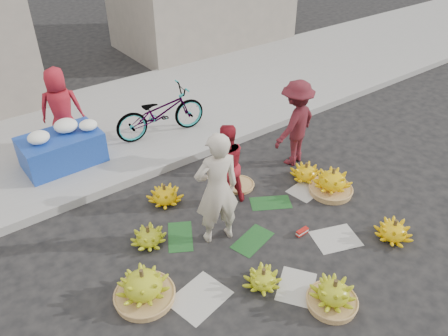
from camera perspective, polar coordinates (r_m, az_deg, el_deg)
ground at (r=6.61m, az=3.30°, el=-8.13°), size 80.00×80.00×0.00m
curb at (r=8.01m, az=-6.74°, el=0.77°), size 40.00×0.25×0.15m
sidewalk at (r=9.67m, az=-13.21°, el=6.11°), size 40.00×4.00×0.12m
newspaper_scatter at (r=6.20m, az=8.12°, el=-12.00°), size 3.20×1.80×0.00m
banana_leaves at (r=6.68m, az=1.53°, el=-7.54°), size 2.00×1.00×0.00m
banana_bunch_0 at (r=5.64m, az=-10.49°, el=-14.96°), size 0.74×0.74×0.50m
banana_bunch_1 at (r=5.78m, az=5.14°, el=-14.22°), size 0.46×0.46×0.30m
banana_bunch_2 at (r=5.68m, az=14.08°, el=-15.75°), size 0.67×0.67×0.43m
banana_bunch_3 at (r=6.84m, az=21.25°, el=-7.61°), size 0.67×0.67×0.34m
banana_bunch_4 at (r=7.43m, az=13.91°, el=-1.81°), size 0.71×0.71×0.48m
banana_bunch_5 at (r=7.70m, az=10.64°, el=-0.53°), size 0.61×0.61×0.34m
banana_bunch_6 at (r=6.39m, az=-9.84°, el=-8.83°), size 0.59×0.59×0.32m
banana_bunch_7 at (r=7.10m, az=-7.75°, el=-3.47°), size 0.62×0.62×0.34m
basket_spare at (r=7.45m, az=1.99°, el=-2.27°), size 0.54×0.54×0.06m
incense_stack at (r=6.61m, az=10.18°, el=-8.22°), size 0.21×0.07×0.08m
vendor_cream at (r=5.94m, az=-0.93°, el=-2.81°), size 0.72×0.57×1.74m
vendor_red at (r=6.79m, az=0.19°, el=0.46°), size 0.78×0.68×1.36m
man_striped at (r=7.82m, az=9.31°, el=5.77°), size 1.13×0.81×1.59m
flower_table at (r=8.20m, az=-20.40°, el=2.54°), size 1.36×0.87×0.78m
grey_bucket at (r=8.08m, az=-22.44°, el=0.31°), size 0.31×0.31×0.35m
flower_vendor at (r=8.55m, az=-20.50°, el=7.27°), size 0.89×0.74×1.54m
bicycle at (r=8.63m, az=-8.31°, el=7.20°), size 0.86×1.88×0.95m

